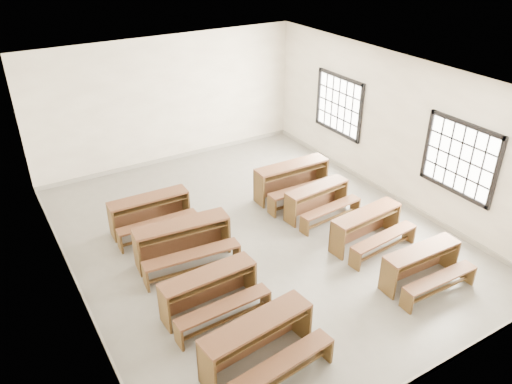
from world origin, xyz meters
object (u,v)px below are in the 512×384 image
desk_set_1 (210,290)px  desk_set_4 (422,264)px  desk_set_5 (367,226)px  desk_set_2 (183,239)px  desk_set_0 (259,341)px  desk_set_3 (150,211)px  desk_set_6 (318,199)px  desk_set_7 (293,178)px

desk_set_1 → desk_set_4: 3.67m
desk_set_5 → desk_set_4: bearing=-94.7°
desk_set_1 → desk_set_2: (0.19, 1.47, 0.04)m
desk_set_0 → desk_set_5: 3.68m
desk_set_3 → desk_set_4: 5.29m
desk_set_6 → desk_set_7: size_ratio=0.88×
desk_set_3 → desk_set_6: (3.25, -1.30, -0.03)m
desk_set_4 → desk_set_7: bearing=93.8°
desk_set_1 → desk_set_6: (3.29, 1.49, -0.03)m
desk_set_0 → desk_set_5: (3.36, 1.50, -0.04)m
desk_set_5 → desk_set_2: bearing=152.6°
desk_set_2 → desk_set_7: desk_set_7 is taller
desk_set_0 → desk_set_1: desk_set_0 is taller
desk_set_0 → desk_set_3: 4.17m
desk_set_7 → desk_set_6: bearing=-89.5°
desk_set_0 → desk_set_1: 1.38m
desk_set_6 → desk_set_1: bearing=-160.6°
desk_set_2 → desk_set_4: size_ratio=1.20×
desk_set_4 → desk_set_1: bearing=161.5°
desk_set_2 → desk_set_3: size_ratio=1.12×
desk_set_1 → desk_set_2: bearing=80.9°
desk_set_0 → desk_set_7: desk_set_7 is taller
desk_set_1 → desk_set_6: size_ratio=1.04×
desk_set_0 → desk_set_6: bearing=35.7°
desk_set_0 → desk_set_2: size_ratio=0.98×
desk_set_1 → desk_set_6: bearing=22.5°
desk_set_0 → desk_set_7: size_ratio=1.02×
desk_set_2 → desk_set_6: bearing=5.8°
desk_set_3 → desk_set_5: desk_set_3 is taller
desk_set_5 → desk_set_0: bearing=-161.0°
desk_set_0 → desk_set_7: (3.22, 3.82, 0.01)m
desk_set_3 → desk_set_6: 3.50m
desk_set_5 → desk_set_6: bearing=91.2°
desk_set_5 → desk_set_7: bearing=88.5°
desk_set_1 → desk_set_4: (3.45, -1.25, -0.02)m
desk_set_3 → desk_set_4: size_ratio=1.07×
desk_set_2 → desk_set_5: bearing=-17.1°
desk_set_0 → desk_set_6: desk_set_0 is taller
desk_set_3 → desk_set_5: size_ratio=1.01×
desk_set_5 → desk_set_7: size_ratio=0.92×
desk_set_6 → desk_set_3: bearing=153.2°
desk_set_0 → desk_set_7: bearing=43.8°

